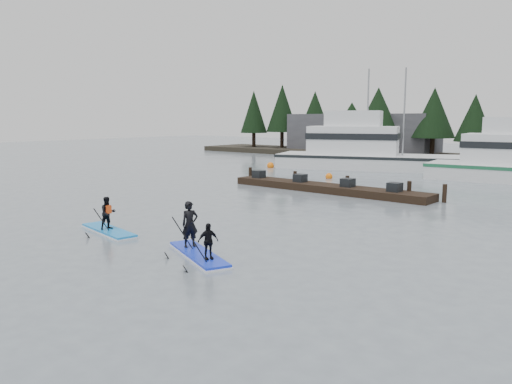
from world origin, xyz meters
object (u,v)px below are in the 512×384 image
Objects in this scene: fishing_boat_large at (370,160)px; paddleboard_solo at (108,221)px; paddleboard_duo at (197,240)px; floating_dock at (326,188)px.

fishing_boat_large is 5.18× the size of paddleboard_solo.
paddleboard_solo is 5.24m from paddleboard_duo.
paddleboard_solo is 0.96× the size of paddleboard_duo.
paddleboard_solo reaches higher than floating_dock.
floating_dock is at bearing -92.65° from fishing_boat_large.
fishing_boat_large is at bearing 130.25° from paddleboard_duo.
paddleboard_solo is at bearing -92.03° from floating_dock.
fishing_boat_large reaches higher than floating_dock.
paddleboard_duo is (5.24, -0.20, 0.07)m from paddleboard_solo.
floating_dock is (4.23, -14.60, -0.52)m from fishing_boat_large.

